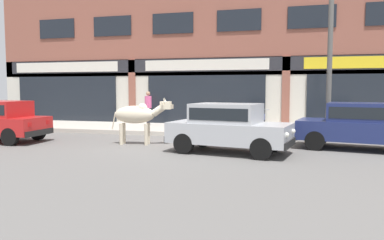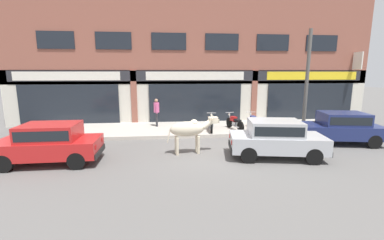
# 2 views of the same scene
# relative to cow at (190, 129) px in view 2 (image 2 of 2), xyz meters

# --- Properties ---
(ground_plane) EXTENTS (90.00, 90.00, 0.00)m
(ground_plane) POSITION_rel_cow_xyz_m (0.96, 0.17, -1.01)
(ground_plane) COLOR #605E5B
(sidewalk) EXTENTS (19.00, 3.74, 0.18)m
(sidewalk) POSITION_rel_cow_xyz_m (0.96, 4.24, -0.92)
(sidewalk) COLOR #B7AFA3
(sidewalk) RESTS_ON ground
(shop_building) EXTENTS (23.00, 1.40, 8.51)m
(shop_building) POSITION_rel_cow_xyz_m (0.96, 6.37, 3.02)
(shop_building) COLOR #8E5142
(shop_building) RESTS_ON ground
(cow) EXTENTS (2.15, 0.70, 1.61)m
(cow) POSITION_rel_cow_xyz_m (0.00, 0.00, 0.00)
(cow) COLOR beige
(cow) RESTS_ON ground
(car_0) EXTENTS (3.79, 2.19, 1.46)m
(car_0) POSITION_rel_cow_xyz_m (3.25, -0.85, -0.19)
(car_0) COLOR black
(car_0) RESTS_ON ground
(car_1) EXTENTS (3.64, 1.66, 1.46)m
(car_1) POSITION_rel_cow_xyz_m (-5.11, -0.66, -0.19)
(car_1) COLOR black
(car_1) RESTS_ON ground
(car_2) EXTENTS (3.80, 2.21, 1.46)m
(car_2) POSITION_rel_cow_xyz_m (7.06, 0.75, -0.19)
(car_2) COLOR black
(car_2) RESTS_ON ground
(motorcycle_0) EXTENTS (0.60, 1.80, 0.88)m
(motorcycle_0) POSITION_rel_cow_xyz_m (1.50, 3.33, -0.44)
(motorcycle_0) COLOR black
(motorcycle_0) RESTS_ON sidewalk
(motorcycle_1) EXTENTS (0.67, 1.78, 0.88)m
(motorcycle_1) POSITION_rel_cow_xyz_m (2.79, 3.39, -0.44)
(motorcycle_1) COLOR black
(motorcycle_1) RESTS_ON sidewalk
(motorcycle_2) EXTENTS (0.52, 1.81, 0.88)m
(motorcycle_2) POSITION_rel_cow_xyz_m (3.88, 3.45, -0.44)
(motorcycle_2) COLOR black
(motorcycle_2) RESTS_ON sidewalk
(pedestrian) EXTENTS (0.32, 0.50, 1.60)m
(pedestrian) POSITION_rel_cow_xyz_m (-1.47, 4.73, 0.15)
(pedestrian) COLOR #2D2D33
(pedestrian) RESTS_ON sidewalk
(utility_pole) EXTENTS (0.18, 0.18, 5.24)m
(utility_pole) POSITION_rel_cow_xyz_m (6.35, 2.67, 1.79)
(utility_pole) COLOR #595651
(utility_pole) RESTS_ON sidewalk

